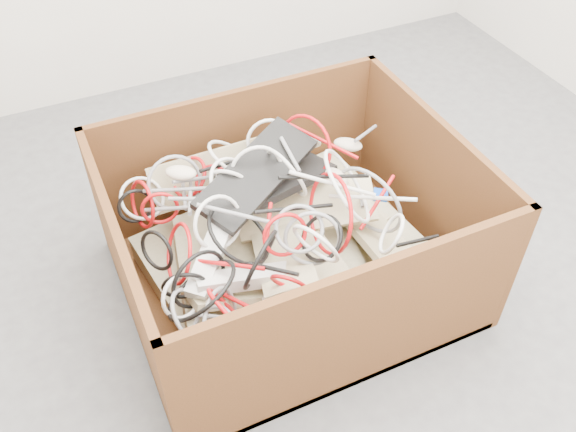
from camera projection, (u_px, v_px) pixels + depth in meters
name	position (u px, v px, depth m)	size (l,w,h in m)	color
ground	(359.00, 267.00, 2.19)	(3.00, 3.00, 0.00)	#494A4C
cardboard_box	(287.00, 256.00, 2.04)	(1.07, 0.89, 0.52)	#3F280F
keyboard_pile	(286.00, 222.00, 1.96)	(0.78, 0.84, 0.38)	beige
mice_scatter	(293.00, 205.00, 1.90)	(0.70, 0.67, 0.18)	beige
power_strip_left	(215.00, 245.00, 1.77)	(0.33, 0.06, 0.04)	silver
power_strip_right	(247.00, 278.00, 1.74)	(0.29, 0.06, 0.04)	silver
vga_plug	(380.00, 195.00, 1.96)	(0.04, 0.04, 0.02)	blue
cable_tangle	(255.00, 218.00, 1.82)	(0.96, 0.78, 0.40)	gray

